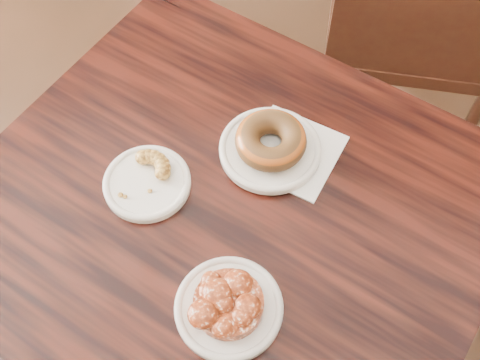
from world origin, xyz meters
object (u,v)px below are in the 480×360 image
at_px(chair_far, 414,19).
at_px(apple_fritter, 229,303).
at_px(glazed_donut, 271,140).
at_px(cafe_table, 221,304).
at_px(cruller_fragment, 146,178).

bearing_deg(chair_far, apple_fritter, 71.58).
height_order(glazed_donut, apple_fritter, glazed_donut).
bearing_deg(cafe_table, cruller_fragment, -179.40).
xyz_separation_m(cafe_table, glazed_donut, (0.03, 0.16, 0.41)).
xyz_separation_m(glazed_donut, cruller_fragment, (-0.17, -0.14, -0.01)).
height_order(cafe_table, cruller_fragment, cruller_fragment).
bearing_deg(chair_far, cruller_fragment, 57.88).
relative_size(chair_far, cruller_fragment, 9.89).
height_order(chair_far, cruller_fragment, chair_far).
bearing_deg(cruller_fragment, chair_far, 69.79).
bearing_deg(apple_fritter, glazed_donut, 97.87).
bearing_deg(apple_fritter, cruller_fragment, 144.17).
bearing_deg(glazed_donut, cafe_table, -101.94).
height_order(apple_fritter, cruller_fragment, apple_fritter).
bearing_deg(glazed_donut, chair_far, 78.11).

